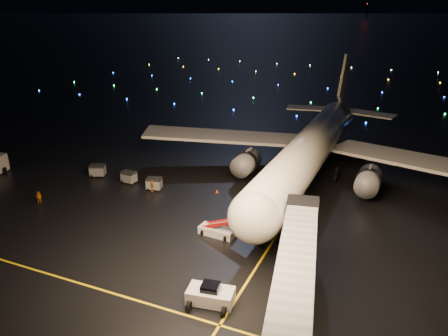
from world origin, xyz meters
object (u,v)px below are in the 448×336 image
(baggage_cart_1, at_px, (129,177))
(baggage_cart_2, at_px, (98,170))
(airliner, at_px, (316,124))
(crew_b, at_px, (39,197))
(belt_loader, at_px, (217,223))
(crew_c, at_px, (152,186))
(baggage_cart_0, at_px, (154,184))
(pushback_tug, at_px, (211,293))

(baggage_cart_1, height_order, baggage_cart_2, baggage_cart_2)
(airliner, bearing_deg, crew_b, -140.10)
(belt_loader, xyz_separation_m, baggage_cart_2, (-24.40, 9.36, -0.56))
(belt_loader, height_order, crew_b, belt_loader)
(crew_c, xyz_separation_m, baggage_cart_2, (-10.84, 1.70, 0.07))
(crew_b, relative_size, crew_c, 0.98)
(baggage_cart_0, height_order, baggage_cart_2, baggage_cart_2)
(pushback_tug, relative_size, baggage_cart_0, 1.99)
(airliner, xyz_separation_m, baggage_cart_1, (-24.30, -14.76, -7.11))
(airliner, relative_size, pushback_tug, 13.61)
(baggage_cart_0, height_order, baggage_cart_1, baggage_cart_0)
(airliner, xyz_separation_m, crew_c, (-19.39, -16.20, -7.13))
(baggage_cart_2, bearing_deg, airliner, 3.84)
(baggage_cart_1, distance_m, baggage_cart_2, 5.93)
(pushback_tug, height_order, baggage_cart_0, pushback_tug)
(baggage_cart_0, relative_size, baggage_cart_1, 1.01)
(belt_loader, relative_size, baggage_cart_1, 2.98)
(crew_c, distance_m, baggage_cart_0, 0.75)
(baggage_cart_0, relative_size, baggage_cart_2, 0.94)
(belt_loader, bearing_deg, baggage_cart_1, 157.93)
(pushback_tug, distance_m, baggage_cart_0, 26.79)
(belt_loader, height_order, crew_c, belt_loader)
(pushback_tug, xyz_separation_m, belt_loader, (-4.45, 11.34, 0.51))
(baggage_cart_1, bearing_deg, belt_loader, -20.91)
(pushback_tug, height_order, baggage_cart_1, pushback_tug)
(baggage_cart_1, bearing_deg, airliner, 36.60)
(crew_c, relative_size, baggage_cart_0, 0.83)
(airliner, relative_size, crew_b, 33.29)
(crew_c, height_order, baggage_cart_2, baggage_cart_2)
(pushback_tug, distance_m, crew_b, 31.31)
(crew_c, bearing_deg, baggage_cart_1, -157.47)
(pushback_tug, distance_m, crew_c, 26.18)
(crew_b, relative_size, baggage_cart_2, 0.77)
(crew_b, height_order, baggage_cart_0, baggage_cart_0)
(pushback_tug, xyz_separation_m, crew_c, (-18.01, 19.00, -0.12))
(baggage_cart_1, bearing_deg, baggage_cart_0, -2.87)
(pushback_tug, bearing_deg, crew_b, 152.81)
(airliner, height_order, baggage_cart_1, airliner)
(airliner, distance_m, baggage_cart_0, 25.86)
(crew_b, distance_m, baggage_cart_1, 12.72)
(pushback_tug, height_order, baggage_cart_2, pushback_tug)
(baggage_cart_2, bearing_deg, pushback_tug, -57.46)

